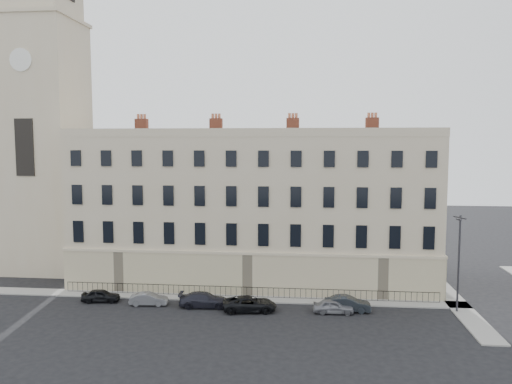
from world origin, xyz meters
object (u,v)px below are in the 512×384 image
at_px(car_a, 101,296).
at_px(car_f, 347,304).
at_px(car_c, 204,300).
at_px(car_e, 333,306).
at_px(car_d, 250,304).
at_px(streetlamp, 459,259).
at_px(car_b, 149,299).

xyz_separation_m(car_a, car_f, (22.16, -0.31, 0.07)).
xyz_separation_m(car_c, car_f, (12.48, 0.14, 0.00)).
height_order(car_c, car_e, car_c).
height_order(car_c, car_d, car_c).
height_order(car_a, car_e, car_e).
height_order(car_d, streetlamp, streetlamp).
xyz_separation_m(car_a, car_c, (9.67, -0.44, 0.07)).
height_order(car_e, streetlamp, streetlamp).
bearing_deg(car_b, car_a, 79.42).
bearing_deg(car_b, car_c, -95.09).
height_order(car_e, car_f, car_f).
bearing_deg(streetlamp, car_e, 165.76).
relative_size(car_a, car_d, 0.74).
height_order(car_a, car_b, car_a).
height_order(car_d, car_e, car_d).
height_order(car_d, car_f, car_f).
height_order(car_b, car_c, car_c).
distance_m(car_a, car_d, 13.83).
xyz_separation_m(car_a, car_d, (13.79, -1.15, 0.06)).
bearing_deg(car_d, car_f, -92.68).
bearing_deg(car_d, car_c, 71.78).
height_order(car_f, streetlamp, streetlamp).
height_order(car_a, car_c, car_c).
bearing_deg(streetlamp, car_f, 162.70).
distance_m(car_a, streetlamp, 31.65).
xyz_separation_m(car_a, streetlamp, (31.39, 0.17, 4.07)).
bearing_deg(car_c, streetlamp, -92.76).
relative_size(car_f, streetlamp, 0.47).
bearing_deg(car_a, car_c, -99.94).
bearing_deg(car_c, car_a, 82.98).
bearing_deg(car_d, car_a, 76.78).
relative_size(car_d, car_e, 1.34).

